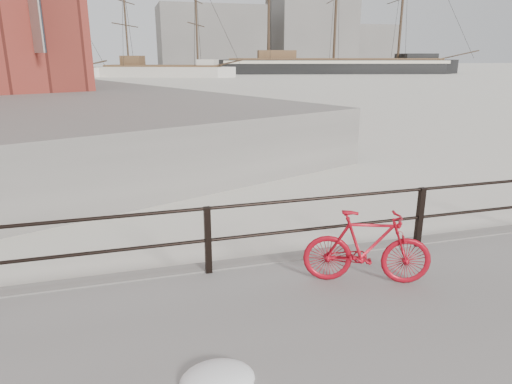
{
  "coord_description": "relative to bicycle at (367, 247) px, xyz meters",
  "views": [
    {
      "loc": [
        -8.02,
        -6.14,
        3.37
      ],
      "look_at": [
        -5.81,
        1.5,
        1.0
      ],
      "focal_mm": 32.0,
      "sensor_mm": 36.0,
      "label": 1
    }
  ],
  "objects": [
    {
      "name": "bicycle",
      "position": [
        0.0,
        0.0,
        0.0
      ],
      "size": [
        1.7,
        0.86,
        1.04
      ],
      "primitive_type": "imported",
      "rotation": [
        0.0,
        0.0,
        -0.37
      ],
      "color": "#AA0B19",
      "rests_on": "promenade"
    },
    {
      "name": "barque_black",
      "position": [
        38.75,
        82.79,
        -0.87
      ],
      "size": [
        60.99,
        31.83,
        33.05
      ],
      "primitive_type": null,
      "rotation": [
        0.0,
        0.0,
        -0.23
      ],
      "color": "black",
      "rests_on": "ground"
    },
    {
      "name": "schooner_mid",
      "position": [
        4.1,
        76.24,
        -0.87
      ],
      "size": [
        28.8,
        20.58,
        19.29
      ],
      "primitive_type": null,
      "rotation": [
        0.0,
        0.0,
        -0.4
      ],
      "color": "beige",
      "rests_on": "ground"
    },
    {
      "name": "schooner_left",
      "position": [
        -18.19,
        78.47,
        -0.87
      ],
      "size": [
        25.78,
        11.97,
        19.35
      ],
      "primitive_type": null,
      "rotation": [
        0.0,
        0.0,
        -0.01
      ],
      "color": "beige",
      "rests_on": "ground"
    },
    {
      "name": "industrial_west",
      "position": [
        24.96,
        141.04,
        8.13
      ],
      "size": [
        32.0,
        18.0,
        18.0
      ],
      "primitive_type": "cube",
      "color": "gray",
      "rests_on": "ground"
    },
    {
      "name": "industrial_mid",
      "position": [
        59.96,
        146.04,
        11.13
      ],
      "size": [
        26.0,
        20.0,
        24.0
      ],
      "primitive_type": "cube",
      "color": "gray",
      "rests_on": "ground"
    },
    {
      "name": "industrial_east",
      "position": [
        82.96,
        151.04,
        6.13
      ],
      "size": [
        20.0,
        16.0,
        14.0
      ],
      "primitive_type": "cube",
      "color": "gray",
      "rests_on": "ground"
    }
  ]
}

